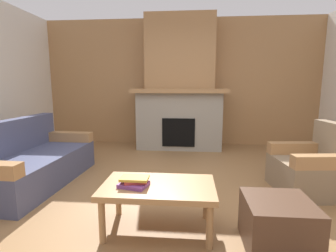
# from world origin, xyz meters

# --- Properties ---
(ground) EXTENTS (9.00, 9.00, 0.00)m
(ground) POSITION_xyz_m (0.00, 0.00, 0.00)
(ground) COLOR olive
(wall_back_wood_panel) EXTENTS (6.00, 0.12, 2.70)m
(wall_back_wood_panel) POSITION_xyz_m (0.00, 3.00, 1.35)
(wall_back_wood_panel) COLOR #A87A4C
(wall_back_wood_panel) RESTS_ON ground
(fireplace) EXTENTS (1.90, 0.82, 2.70)m
(fireplace) POSITION_xyz_m (0.00, 2.62, 1.16)
(fireplace) COLOR gray
(fireplace) RESTS_ON ground
(couch) EXTENTS (0.91, 1.83, 0.85)m
(couch) POSITION_xyz_m (-1.86, 0.40, 0.29)
(couch) COLOR #474C6B
(couch) RESTS_ON ground
(armchair) EXTENTS (0.84, 0.84, 0.85)m
(armchair) POSITION_xyz_m (1.73, 0.46, 0.29)
(armchair) COLOR #847056
(armchair) RESTS_ON ground
(coffee_table) EXTENTS (1.00, 0.60, 0.43)m
(coffee_table) POSITION_xyz_m (-0.05, -0.54, 0.38)
(coffee_table) COLOR #A87A4C
(coffee_table) RESTS_ON ground
(ottoman) EXTENTS (0.52, 0.52, 0.40)m
(ottoman) POSITION_xyz_m (0.94, -0.71, 0.20)
(ottoman) COLOR #4C3323
(ottoman) RESTS_ON ground
(book_stack_near_edge) EXTENTS (0.28, 0.25, 0.08)m
(book_stack_near_edge) POSITION_xyz_m (-0.26, -0.59, 0.47)
(book_stack_near_edge) COLOR #7A3D84
(book_stack_near_edge) RESTS_ON coffee_table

